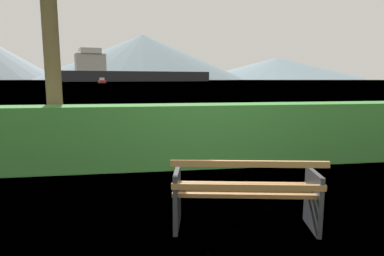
% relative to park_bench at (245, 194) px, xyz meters
% --- Properties ---
extents(ground_plane, '(1400.00, 1400.00, 0.00)m').
position_rel_park_bench_xyz_m(ground_plane, '(0.01, 0.06, -0.42)').
color(ground_plane, '#4C6B33').
extents(water_surface, '(620.00, 620.00, 0.00)m').
position_rel_park_bench_xyz_m(water_surface, '(0.01, 308.28, -0.42)').
color(water_surface, '#6B8EA3').
rests_on(water_surface, ground_plane).
extents(park_bench, '(1.70, 0.85, 0.87)m').
position_rel_park_bench_xyz_m(park_bench, '(0.00, 0.00, 0.00)').
color(park_bench, olive).
rests_on(park_bench, ground_plane).
extents(hedge_row, '(11.30, 0.71, 1.21)m').
position_rel_park_bench_xyz_m(hedge_row, '(0.01, 2.84, 0.18)').
color(hedge_row, '#387A33').
rests_on(hedge_row, ground_plane).
extents(cargo_ship_large, '(91.93, 38.39, 19.09)m').
position_rel_park_bench_xyz_m(cargo_ship_large, '(-10.14, 204.43, 4.91)').
color(cargo_ship_large, '#232328').
rests_on(cargo_ship_large, water_surface).
extents(fishing_boat_near, '(4.05, 7.47, 2.13)m').
position_rel_park_bench_xyz_m(fishing_boat_near, '(-17.43, 133.40, 0.33)').
color(fishing_boat_near, '#B2332D').
rests_on(fishing_boat_near, water_surface).
extents(distant_hills, '(835.43, 358.05, 88.52)m').
position_rel_park_bench_xyz_m(distant_hills, '(-61.10, 559.12, 35.85)').
color(distant_hills, gray).
rests_on(distant_hills, ground_plane).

